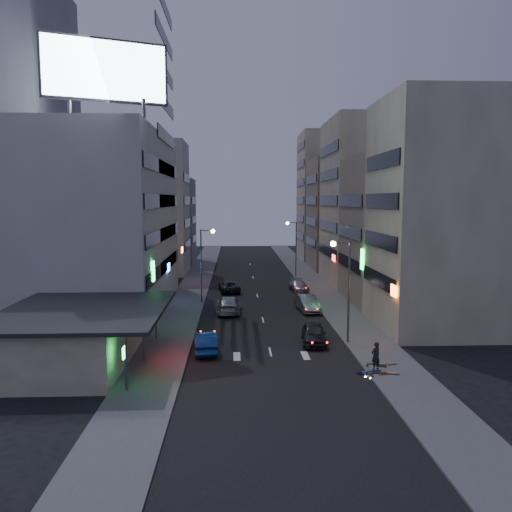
{
  "coord_description": "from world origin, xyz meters",
  "views": [
    {
      "loc": [
        -2.58,
        -32.12,
        11.31
      ],
      "look_at": [
        -0.54,
        16.69,
        5.79
      ],
      "focal_mm": 35.0,
      "sensor_mm": 36.0,
      "label": 1
    }
  ],
  "objects": [
    {
      "name": "road_car_blue",
      "position": [
        -4.82,
        4.25,
        0.77
      ],
      "size": [
        2.05,
        4.78,
        1.53
      ],
      "primitive_type": "imported",
      "rotation": [
        0.0,
        0.0,
        3.24
      ],
      "color": "navy",
      "rests_on": "ground"
    },
    {
      "name": "shophouse_far",
      "position": [
        15.0,
        35.0,
        11.0
      ],
      "size": [
        10.0,
        14.0,
        22.0
      ],
      "primitive_type": "cube",
      "color": "beige",
      "rests_on": "ground"
    },
    {
      "name": "scooter_silver_b",
      "position": [
        8.3,
        0.88,
        0.68
      ],
      "size": [
        1.12,
        1.94,
        1.13
      ],
      "primitive_type": null,
      "rotation": [
        0.0,
        0.0,
        1.87
      ],
      "color": "gray",
      "rests_on": "sidewalk_right"
    },
    {
      "name": "street_lamp_left",
      "position": [
        -5.9,
        22.0,
        5.36
      ],
      "size": [
        1.6,
        0.44,
        8.02
      ],
      "color": "#595B60",
      "rests_on": "sidewalk_left"
    },
    {
      "name": "scooter_black_b",
      "position": [
        7.68,
        0.32,
        0.72
      ],
      "size": [
        1.27,
        2.07,
        1.2
      ],
      "primitive_type": null,
      "rotation": [
        0.0,
        0.0,
        1.23
      ],
      "color": "black",
      "rests_on": "sidewalk_right"
    },
    {
      "name": "scooter_silver_a",
      "position": [
        8.01,
        -1.2,
        0.69
      ],
      "size": [
        1.08,
        1.96,
        1.14
      ],
      "primitive_type": null,
      "rotation": [
        0.0,
        0.0,
        1.31
      ],
      "color": "#93979A",
      "rests_on": "sidewalk_right"
    },
    {
      "name": "far_right_a",
      "position": [
        15.5,
        50.0,
        9.0
      ],
      "size": [
        11.0,
        12.0,
        18.0
      ],
      "primitive_type": "cube",
      "color": "gray",
      "rests_on": "ground"
    },
    {
      "name": "white_building",
      "position": [
        -17.0,
        20.0,
        9.0
      ],
      "size": [
        14.0,
        24.0,
        18.0
      ],
      "primitive_type": "cube",
      "color": "#BBBBB6",
      "rests_on": "ground"
    },
    {
      "name": "far_left_a",
      "position": [
        -15.5,
        45.0,
        10.0
      ],
      "size": [
        11.0,
        10.0,
        20.0
      ],
      "primitive_type": "cube",
      "color": "#BBBBB6",
      "rests_on": "ground"
    },
    {
      "name": "parked_car_right_near",
      "position": [
        3.6,
        6.12,
        0.78
      ],
      "size": [
        2.27,
        4.75,
        1.56
      ],
      "primitive_type": "imported",
      "rotation": [
        0.0,
        0.0,
        -0.09
      ],
      "color": "#242429",
      "rests_on": "ground"
    },
    {
      "name": "far_right_b",
      "position": [
        16.0,
        64.0,
        12.0
      ],
      "size": [
        12.0,
        12.0,
        24.0
      ],
      "primitive_type": "cube",
      "color": "beige",
      "rests_on": "ground"
    },
    {
      "name": "scooter_blue",
      "position": [
        6.88,
        -0.56,
        0.73
      ],
      "size": [
        1.19,
        2.09,
        1.21
      ],
      "primitive_type": null,
      "rotation": [
        0.0,
        0.0,
        1.85
      ],
      "color": "navy",
      "rests_on": "sidewalk_right"
    },
    {
      "name": "parked_car_left",
      "position": [
        -3.35,
        28.61,
        0.71
      ],
      "size": [
        2.94,
        5.34,
        1.42
      ],
      "primitive_type": "imported",
      "rotation": [
        0.0,
        0.0,
        3.26
      ],
      "color": "#26252A",
      "rests_on": "ground"
    },
    {
      "name": "grey_tower",
      "position": [
        -26.0,
        23.0,
        17.0
      ],
      "size": [
        10.0,
        14.0,
        34.0
      ],
      "primitive_type": "cube",
      "color": "gray",
      "rests_on": "ground"
    },
    {
      "name": "parked_car_right_far",
      "position": [
        5.3,
        28.65,
        0.68
      ],
      "size": [
        2.28,
        4.8,
        1.35
      ],
      "primitive_type": "imported",
      "rotation": [
        0.0,
        0.0,
        0.09
      ],
      "color": "gray",
      "rests_on": "ground"
    },
    {
      "name": "person",
      "position": [
        6.66,
        -0.53,
        1.06
      ],
      "size": [
        0.81,
        0.71,
        1.88
      ],
      "primitive_type": "imported",
      "rotation": [
        0.0,
        0.0,
        3.6
      ],
      "color": "black",
      "rests_on": "sidewalk_right"
    },
    {
      "name": "food_court",
      "position": [
        -13.9,
        2.0,
        1.98
      ],
      "size": [
        11.0,
        13.0,
        3.88
      ],
      "color": "beige",
      "rests_on": "ground"
    },
    {
      "name": "street_lamp_right_near",
      "position": [
        5.9,
        6.0,
        5.36
      ],
      "size": [
        1.6,
        0.44,
        8.02
      ],
      "color": "#595B60",
      "rests_on": "sidewalk_right"
    },
    {
      "name": "sidewalk_left",
      "position": [
        -8.0,
        30.0,
        0.06
      ],
      "size": [
        4.0,
        120.0,
        0.12
      ],
      "primitive_type": "cube",
      "color": "#4C4C4F",
      "rests_on": "ground"
    },
    {
      "name": "shophouse_mid",
      "position": [
        15.5,
        22.0,
        8.0
      ],
      "size": [
        11.0,
        12.0,
        16.0
      ],
      "primitive_type": "cube",
      "color": "gray",
      "rests_on": "ground"
    },
    {
      "name": "shophouse_near",
      "position": [
        15.0,
        10.5,
        10.0
      ],
      "size": [
        10.0,
        11.0,
        20.0
      ],
      "primitive_type": "cube",
      "color": "beige",
      "rests_on": "ground"
    },
    {
      "name": "billboard",
      "position": [
        -12.99,
        9.97,
        21.66
      ],
      "size": [
        9.52,
        3.75,
        6.2
      ],
      "rotation": [
        0.0,
        0.0,
        0.35
      ],
      "color": "#595B60",
      "rests_on": "white_building"
    },
    {
      "name": "parked_car_right_mid",
      "position": [
        4.74,
        17.54,
        0.82
      ],
      "size": [
        2.3,
        5.12,
        1.63
      ],
      "primitive_type": "imported",
      "rotation": [
        0.0,
        0.0,
        0.12
      ],
      "color": "gray",
      "rests_on": "ground"
    },
    {
      "name": "far_left_b",
      "position": [
        -16.0,
        58.0,
        7.5
      ],
      "size": [
        12.0,
        10.0,
        15.0
      ],
      "primitive_type": "cube",
      "color": "gray",
      "rests_on": "ground"
    },
    {
      "name": "street_lamp_right_far",
      "position": [
        5.9,
        40.0,
        5.36
      ],
      "size": [
        1.6,
        0.44,
        8.02
      ],
      "color": "#595B60",
      "rests_on": "sidewalk_right"
    },
    {
      "name": "ground",
      "position": [
        0.0,
        0.0,
        0.0
      ],
      "size": [
        180.0,
        180.0,
        0.0
      ],
      "primitive_type": "plane",
      "color": "black",
      "rests_on": "ground"
    },
    {
      "name": "sidewalk_right",
      "position": [
        8.0,
        30.0,
        0.06
      ],
      "size": [
        4.0,
        120.0,
        0.12
      ],
      "primitive_type": "cube",
      "color": "#4C4C4F",
      "rests_on": "ground"
    },
    {
      "name": "road_car_silver",
      "position": [
        -3.27,
        17.17,
        0.82
      ],
      "size": [
        2.45,
        5.72,
        1.64
      ],
      "primitive_type": "imported",
      "rotation": [
        0.0,
        0.0,
        3.12
      ],
      "color": "#929699",
      "rests_on": "ground"
    },
    {
      "name": "scooter_black_a",
      "position": [
        7.23,
        -1.04,
        0.7
      ],
      "size": [
        0.86,
        1.95,
        1.15
      ],
      "primitive_type": null,
      "rotation": [
        0.0,
        0.0,
        1.7
      ],
      "color": "black",
      "rests_on": "sidewalk_right"
    }
  ]
}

